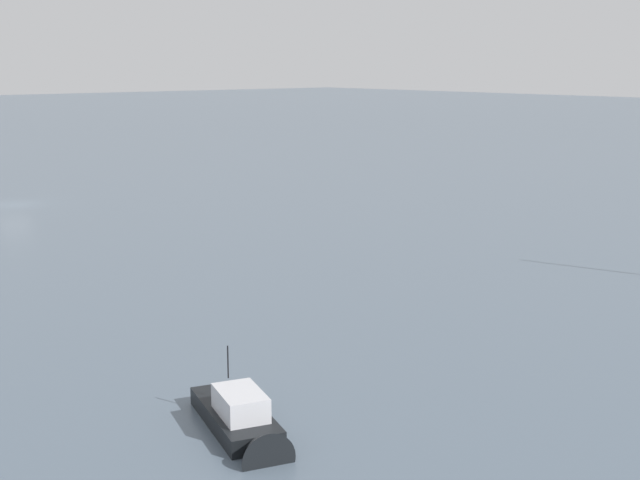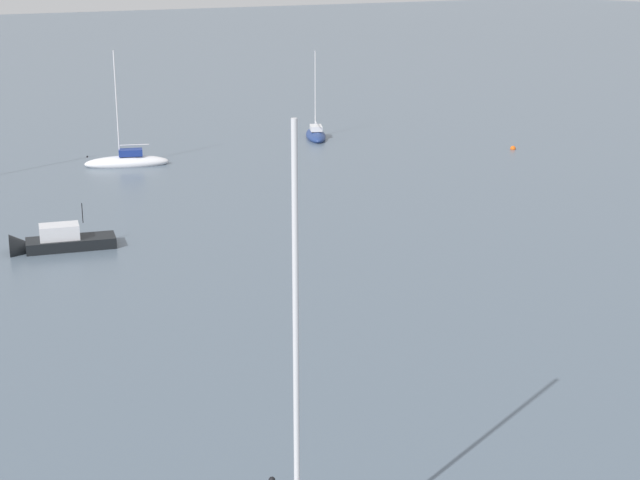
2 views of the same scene
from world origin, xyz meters
TOP-DOWN VIEW (x-y plane):
  - ground_plane at (0.00, 0.00)m, footprint 500.00×500.00m
  - motorboat_black_near at (11.91, 49.65)m, footprint 3.30×5.85m

SIDE VIEW (x-z plane):
  - ground_plane at x=0.00m, z-range 0.00..0.00m
  - motorboat_black_near at x=11.91m, z-range -1.24..1.90m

